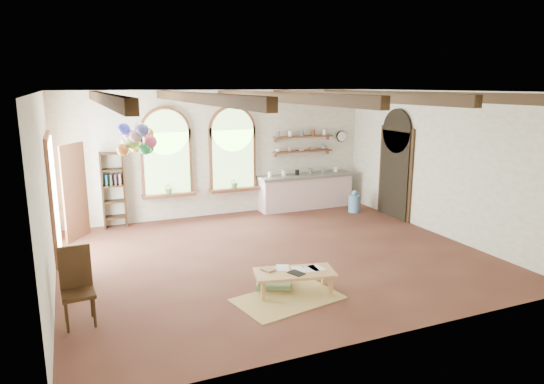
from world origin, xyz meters
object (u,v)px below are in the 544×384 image
kitchen_counter (305,191)px  side_chair (79,302)px  balloon_cluster (138,139)px  coffee_table (294,274)px

kitchen_counter → side_chair: side_chair is taller
kitchen_counter → balloon_cluster: size_ratio=2.35×
kitchen_counter → side_chair: (-5.95, -4.69, -0.16)m
coffee_table → balloon_cluster: 3.82m
side_chair → balloon_cluster: 3.31m
kitchen_counter → coffee_table: kitchen_counter is taller
side_chair → balloon_cluster: balloon_cluster is taller
coffee_table → balloon_cluster: size_ratio=1.22×
coffee_table → side_chair: bearing=175.7°
kitchen_counter → coffee_table: size_ratio=1.93×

